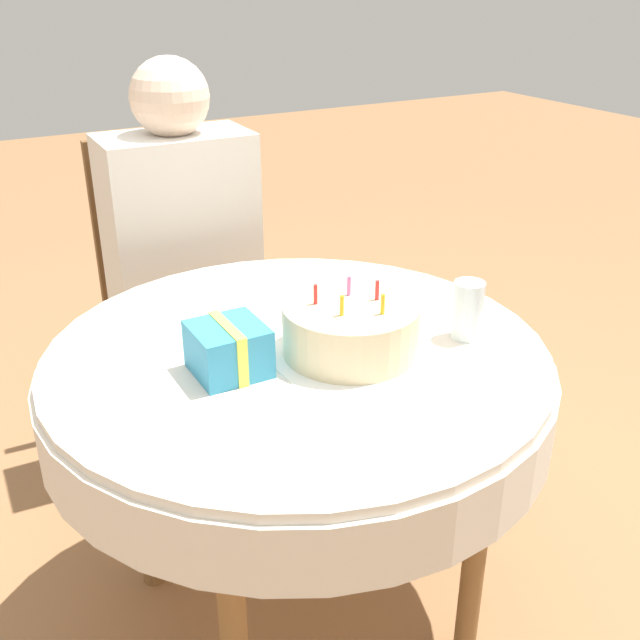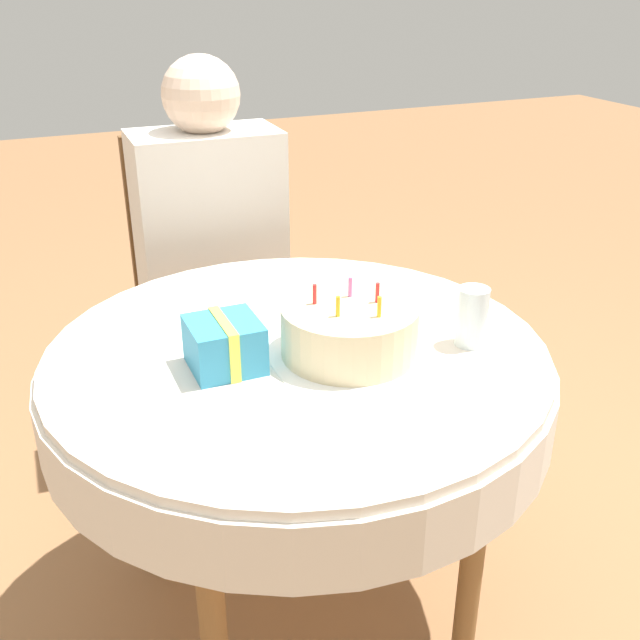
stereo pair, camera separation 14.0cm
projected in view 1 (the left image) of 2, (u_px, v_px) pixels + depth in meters
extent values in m
plane|color=#8C603D|center=(301.00, 612.00, 1.82)|extent=(12.00, 12.00, 0.00)
cylinder|color=silver|center=(297.00, 352.00, 1.51)|extent=(1.01, 1.01, 0.02)
cylinder|color=silver|center=(297.00, 384.00, 1.54)|extent=(1.03, 1.03, 0.13)
cylinder|color=brown|center=(234.00, 633.00, 1.32)|extent=(0.05, 0.05, 0.70)
cylinder|color=brown|center=(478.00, 528.00, 1.57)|extent=(0.05, 0.05, 0.70)
cylinder|color=brown|center=(140.00, 467.00, 1.76)|extent=(0.05, 0.05, 0.70)
cylinder|color=brown|center=(342.00, 405.00, 2.00)|extent=(0.05, 0.05, 0.70)
cube|color=brown|center=(189.00, 324.00, 2.28)|extent=(0.47, 0.47, 0.04)
cube|color=brown|center=(160.00, 218.00, 2.33)|extent=(0.41, 0.04, 0.52)
cylinder|color=brown|center=(150.00, 436.00, 2.13)|extent=(0.04, 0.04, 0.41)
cylinder|color=brown|center=(278.00, 401.00, 2.30)|extent=(0.04, 0.04, 0.41)
cylinder|color=brown|center=(115.00, 374.00, 2.46)|extent=(0.04, 0.04, 0.41)
cylinder|color=brown|center=(230.00, 347.00, 2.62)|extent=(0.04, 0.04, 0.41)
cylinder|color=beige|center=(179.00, 416.00, 2.20)|extent=(0.09, 0.09, 0.45)
cylinder|color=beige|center=(244.00, 398.00, 2.28)|extent=(0.09, 0.09, 0.45)
cube|color=silver|center=(181.00, 231.00, 2.15)|extent=(0.42, 0.24, 0.56)
sphere|color=beige|center=(170.00, 97.00, 1.99)|extent=(0.21, 0.21, 0.21)
cube|color=white|center=(350.00, 352.00, 1.49)|extent=(0.32, 0.32, 0.00)
cylinder|color=beige|center=(351.00, 329.00, 1.46)|extent=(0.27, 0.27, 0.10)
cylinder|color=red|center=(377.00, 290.00, 1.46)|extent=(0.01, 0.01, 0.04)
cylinder|color=#D166B2|center=(349.00, 286.00, 1.47)|extent=(0.01, 0.01, 0.04)
cylinder|color=red|center=(316.00, 294.00, 1.44)|extent=(0.01, 0.01, 0.04)
cylinder|color=gold|center=(342.00, 305.00, 1.39)|extent=(0.01, 0.01, 0.04)
cylinder|color=gold|center=(383.00, 304.00, 1.40)|extent=(0.01, 0.01, 0.04)
cylinder|color=silver|center=(467.00, 310.00, 1.52)|extent=(0.06, 0.06, 0.12)
cube|color=teal|center=(228.00, 349.00, 1.40)|extent=(0.13, 0.13, 0.10)
cube|color=#EAE54C|center=(228.00, 349.00, 1.40)|extent=(0.02, 0.14, 0.10)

